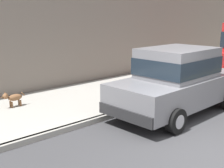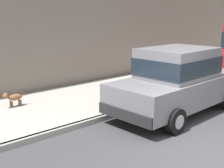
% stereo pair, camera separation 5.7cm
% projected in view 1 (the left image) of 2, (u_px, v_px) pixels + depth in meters
% --- Properties ---
extents(ground_plane, '(80.00, 80.00, 0.00)m').
position_uv_depth(ground_plane, '(218.00, 155.00, 6.26)').
color(ground_plane, '#38383A').
extents(curb, '(0.16, 64.00, 0.14)m').
position_uv_depth(curb, '(114.00, 114.00, 8.54)').
color(curb, gray).
rests_on(curb, ground).
extents(sidewalk, '(3.60, 64.00, 0.14)m').
position_uv_depth(sidewalk, '(76.00, 101.00, 9.83)').
color(sidewalk, '#99968E').
rests_on(sidewalk, ground).
extents(car_grey_sedan, '(2.13, 4.65, 1.92)m').
position_uv_depth(car_grey_sedan, '(178.00, 80.00, 8.70)').
color(car_grey_sedan, slate).
rests_on(car_grey_sedan, ground).
extents(dog_brown, '(0.21, 0.75, 0.49)m').
position_uv_depth(dog_brown, '(13.00, 98.00, 8.94)').
color(dog_brown, brown).
rests_on(dog_brown, sidewalk).
extents(fire_hydrant, '(0.34, 0.24, 0.72)m').
position_uv_depth(fire_hydrant, '(143.00, 88.00, 9.92)').
color(fire_hydrant, red).
rests_on(fire_hydrant, sidewalk).
extents(building_facade, '(0.50, 20.00, 5.04)m').
position_uv_depth(building_facade, '(142.00, 21.00, 14.34)').
color(building_facade, slate).
rests_on(building_facade, ground).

